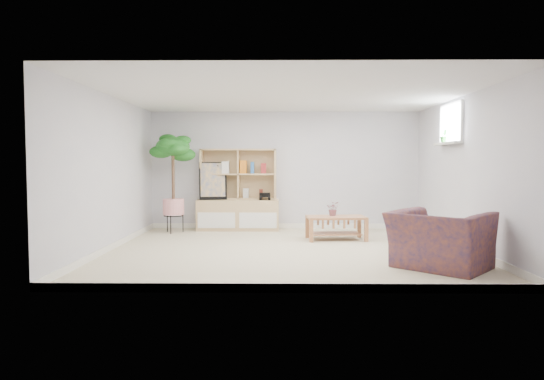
{
  "coord_description": "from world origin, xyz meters",
  "views": [
    {
      "loc": [
        -0.15,
        -7.49,
        1.36
      ],
      "look_at": [
        -0.24,
        0.12,
        0.93
      ],
      "focal_mm": 32.0,
      "sensor_mm": 36.0,
      "label": 1
    }
  ],
  "objects_px": {
    "storage_unit": "(238,189)",
    "coffee_table": "(336,228)",
    "armchair": "(440,236)",
    "floor_tree": "(173,183)"
  },
  "relations": [
    {
      "from": "storage_unit",
      "to": "coffee_table",
      "type": "relative_size",
      "value": 1.61
    },
    {
      "from": "coffee_table",
      "to": "armchair",
      "type": "distance_m",
      "value": 2.55
    },
    {
      "from": "floor_tree",
      "to": "armchair",
      "type": "bearing_deg",
      "value": -37.48
    },
    {
      "from": "storage_unit",
      "to": "armchair",
      "type": "xyz_separation_m",
      "value": [
        2.88,
        -3.55,
        -0.4
      ]
    },
    {
      "from": "armchair",
      "to": "storage_unit",
      "type": "bearing_deg",
      "value": -8.74
    },
    {
      "from": "coffee_table",
      "to": "floor_tree",
      "type": "xyz_separation_m",
      "value": [
        -3.05,
        0.83,
        0.75
      ]
    },
    {
      "from": "storage_unit",
      "to": "armchair",
      "type": "relative_size",
      "value": 1.44
    },
    {
      "from": "storage_unit",
      "to": "armchair",
      "type": "distance_m",
      "value": 4.59
    },
    {
      "from": "storage_unit",
      "to": "coffee_table",
      "type": "distance_m",
      "value": 2.29
    },
    {
      "from": "storage_unit",
      "to": "armchair",
      "type": "height_order",
      "value": "storage_unit"
    }
  ]
}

